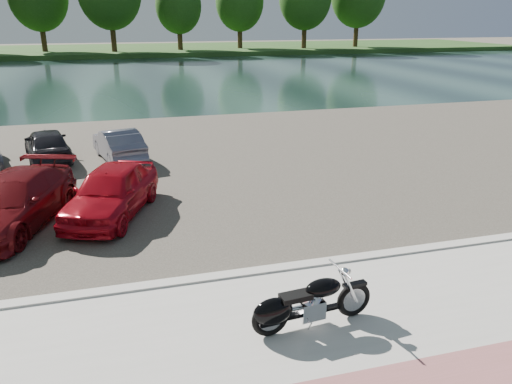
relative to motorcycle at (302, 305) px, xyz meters
The scene contains 11 objects.
ground 0.77m from the motorcycle, 19.68° to the left, with size 200.00×200.00×0.00m, color #595447.
promenade 1.09m from the motorcycle, 58.88° to the right, with size 60.00×6.00×0.10m, color beige.
kerb 2.29m from the motorcycle, 77.16° to the left, with size 60.00×0.30×0.14m, color beige.
parking_lot 11.20m from the motorcycle, 87.46° to the left, with size 60.00×18.00×0.04m, color #3D3931.
river 40.18m from the motorcycle, 89.29° to the left, with size 120.00×40.00×0.00m, color #192D2A.
far_bank 72.18m from the motorcycle, 89.61° to the left, with size 120.00×24.00×0.60m, color #1E4217.
motorcycle is the anchor object (origin of this frame).
car_3 8.53m from the motorcycle, 131.33° to the left, with size 1.92×4.72×1.37m, color maroon.
car_4 7.22m from the motorcycle, 116.01° to the left, with size 1.67×4.14×1.41m, color #A80B18.
car_8 13.98m from the motorcycle, 113.17° to the left, with size 1.49×3.71×1.26m, color black.
car_9 12.56m from the motorcycle, 103.26° to the left, with size 1.29×3.69×1.22m, color slate.
Camera 1 is at (-3.29, -7.21, 5.34)m, focal length 35.00 mm.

